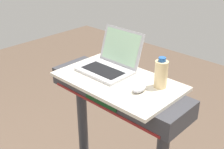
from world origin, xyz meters
The scene contains 4 objects.
desk_board centered at (0.00, 0.70, 1.18)m, with size 0.73×0.43×0.02m, color beige.
laptop centered at (-0.12, 0.77, 1.24)m, with size 0.31×0.30×0.23m.
computer_mouse centered at (0.17, 0.68, 1.21)m, with size 0.06×0.10×0.03m, color #B2B2B7.
water_bottle centered at (0.23, 0.80, 1.27)m, with size 0.07×0.07×0.17m.
Camera 1 is at (1.00, -0.41, 1.95)m, focal length 46.46 mm.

